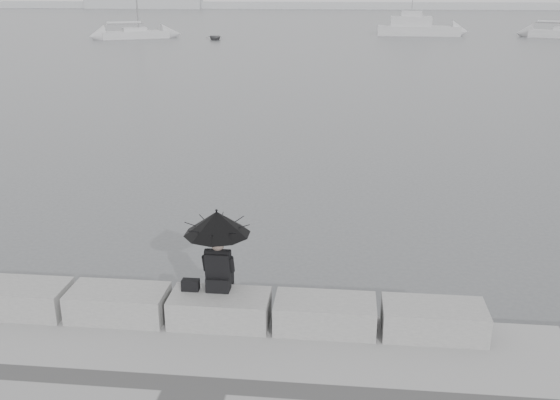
# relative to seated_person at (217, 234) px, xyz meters

# --- Properties ---
(ground) EXTENTS (360.00, 360.00, 0.00)m
(ground) POSITION_rel_seated_person_xyz_m (0.05, 0.24, -1.98)
(ground) COLOR #4C4F51
(ground) RESTS_ON ground
(stone_block_far_left) EXTENTS (1.60, 0.80, 0.50)m
(stone_block_far_left) POSITION_rel_seated_person_xyz_m (-3.35, -0.21, -1.23)
(stone_block_far_left) COLOR gray
(stone_block_far_left) RESTS_ON promenade
(stone_block_left) EXTENTS (1.60, 0.80, 0.50)m
(stone_block_left) POSITION_rel_seated_person_xyz_m (-1.65, -0.21, -1.23)
(stone_block_left) COLOR gray
(stone_block_left) RESTS_ON promenade
(stone_block_centre) EXTENTS (1.60, 0.80, 0.50)m
(stone_block_centre) POSITION_rel_seated_person_xyz_m (0.05, -0.21, -1.23)
(stone_block_centre) COLOR gray
(stone_block_centre) RESTS_ON promenade
(stone_block_right) EXTENTS (1.60, 0.80, 0.50)m
(stone_block_right) POSITION_rel_seated_person_xyz_m (1.75, -0.21, -1.23)
(stone_block_right) COLOR gray
(stone_block_right) RESTS_ON promenade
(stone_block_far_right) EXTENTS (1.60, 0.80, 0.50)m
(stone_block_far_right) POSITION_rel_seated_person_xyz_m (3.45, -0.21, -1.23)
(stone_block_far_right) COLOR gray
(stone_block_far_right) RESTS_ON promenade
(seated_person) EXTENTS (1.07, 1.07, 1.39)m
(seated_person) POSITION_rel_seated_person_xyz_m (0.00, 0.00, 0.00)
(seated_person) COLOR black
(seated_person) RESTS_ON stone_block_centre
(bag) EXTENTS (0.28, 0.16, 0.18)m
(bag) POSITION_rel_seated_person_xyz_m (-0.45, -0.08, -0.89)
(bag) COLOR black
(bag) RESTS_ON stone_block_centre
(distant_landmass) EXTENTS (180.00, 8.00, 2.80)m
(distant_landmass) POSITION_rel_seated_person_xyz_m (-8.09, 154.75, -1.09)
(distant_landmass) COLOR #ACAFB2
(distant_landmass) RESTS_ON ground
(sailboat_left) EXTENTS (7.63, 5.64, 12.90)m
(sailboat_left) POSITION_rel_seated_person_xyz_m (-21.89, 61.16, -1.45)
(sailboat_left) COLOR silver
(sailboat_left) RESTS_ON ground
(motor_cruiser) EXTENTS (9.69, 3.36, 4.50)m
(motor_cruiser) POSITION_rel_seated_person_xyz_m (10.32, 68.78, -1.09)
(motor_cruiser) COLOR silver
(motor_cruiser) RESTS_ON ground
(dinghy) EXTENTS (3.04, 1.97, 0.48)m
(dinghy) POSITION_rel_seated_person_xyz_m (-12.61, 60.59, -1.74)
(dinghy) COLOR slate
(dinghy) RESTS_ON ground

